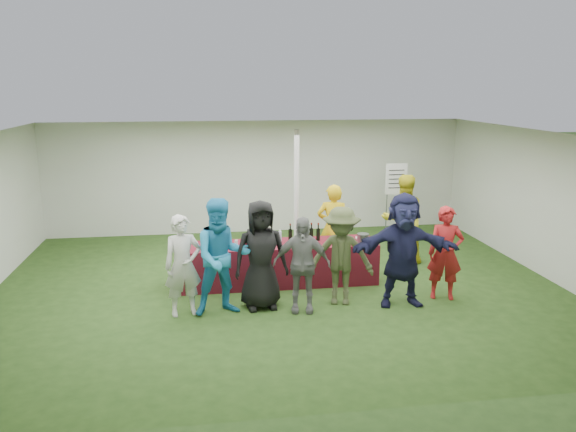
{
  "coord_description": "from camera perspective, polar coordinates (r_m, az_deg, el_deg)",
  "views": [
    {
      "loc": [
        -1.24,
        -9.38,
        3.53
      ],
      "look_at": [
        0.19,
        0.22,
        1.25
      ],
      "focal_mm": 35.0,
      "sensor_mm": 36.0,
      "label": 1
    }
  ],
  "objects": [
    {
      "name": "customer_2",
      "position": [
        8.97,
        -2.78,
        -3.97
      ],
      "size": [
        0.92,
        0.65,
        1.77
      ],
      "primitive_type": "imported",
      "rotation": [
        0.0,
        0.0,
        0.1
      ],
      "color": "black",
      "rests_on": "ground"
    },
    {
      "name": "staff_back",
      "position": [
        11.48,
        11.57,
        -0.29
      ],
      "size": [
        0.9,
        0.72,
        1.8
      ],
      "primitive_type": "imported",
      "rotation": [
        0.0,
        0.0,
        3.18
      ],
      "color": "gold",
      "rests_on": "ground"
    },
    {
      "name": "dump_bucket",
      "position": [
        10.14,
        7.62,
        -2.28
      ],
      "size": [
        0.21,
        0.21,
        0.18
      ],
      "primitive_type": "cylinder",
      "color": "slate",
      "rests_on": "serving_table"
    },
    {
      "name": "ground",
      "position": [
        10.1,
        -0.87,
        -7.24
      ],
      "size": [
        60.0,
        60.0,
        0.0
      ],
      "primitive_type": "plane",
      "color": "#284719",
      "rests_on": "ground"
    },
    {
      "name": "wine_bottles",
      "position": [
        10.24,
        1.75,
        -1.84
      ],
      "size": [
        0.58,
        0.14,
        0.32
      ],
      "color": "black",
      "rests_on": "serving_table"
    },
    {
      "name": "water_bottle",
      "position": [
        10.13,
        -0.84,
        -2.1
      ],
      "size": [
        0.07,
        0.07,
        0.23
      ],
      "color": "silver",
      "rests_on": "serving_table"
    },
    {
      "name": "customer_3",
      "position": [
        8.85,
        1.39,
        -4.94
      ],
      "size": [
        0.96,
        0.53,
        1.55
      ],
      "primitive_type": "imported",
      "rotation": [
        0.0,
        0.0,
        -0.18
      ],
      "color": "slate",
      "rests_on": "ground"
    },
    {
      "name": "customer_4",
      "position": [
        9.17,
        5.41,
        -4.07
      ],
      "size": [
        1.17,
        0.86,
        1.63
      ],
      "primitive_type": "imported",
      "rotation": [
        0.0,
        0.0,
        -0.26
      ],
      "color": "#3F4828",
      "rests_on": "ground"
    },
    {
      "name": "tent",
      "position": [
        10.94,
        0.87,
        1.72
      ],
      "size": [
        10.0,
        10.0,
        10.0
      ],
      "color": "white",
      "rests_on": "ground"
    },
    {
      "name": "customer_0",
      "position": [
        8.85,
        -10.62,
        -4.99
      ],
      "size": [
        0.66,
        0.51,
        1.6
      ],
      "primitive_type": "imported",
      "rotation": [
        0.0,
        0.0,
        0.24
      ],
      "color": "beige",
      "rests_on": "ground"
    },
    {
      "name": "wine_list_sign",
      "position": [
        12.95,
        10.91,
        3.13
      ],
      "size": [
        0.5,
        0.03,
        1.8
      ],
      "color": "slate",
      "rests_on": "ground"
    },
    {
      "name": "wine_glasses",
      "position": [
        9.72,
        -6.16,
        -2.81
      ],
      "size": [
        1.17,
        0.09,
        0.16
      ],
      "color": "silver",
      "rests_on": "serving_table"
    },
    {
      "name": "customer_5",
      "position": [
        9.24,
        11.6,
        -3.4
      ],
      "size": [
        1.76,
        0.66,
        1.87
      ],
      "primitive_type": "imported",
      "rotation": [
        0.0,
        0.0,
        -0.06
      ],
      "color": "#181A3A",
      "rests_on": "ground"
    },
    {
      "name": "serving_table",
      "position": [
        10.18,
        -1.12,
        -4.84
      ],
      "size": [
        3.6,
        0.8,
        0.75
      ],
      "primitive_type": "cube",
      "color": "maroon",
      "rests_on": "ground"
    },
    {
      "name": "staff_pourer",
      "position": [
        10.79,
        4.59,
        -1.21
      ],
      "size": [
        0.71,
        0.57,
        1.7
      ],
      "primitive_type": "imported",
      "rotation": [
        0.0,
        0.0,
        2.85
      ],
      "color": "gold",
      "rests_on": "ground"
    },
    {
      "name": "bar_towel",
      "position": [
        10.44,
        7.65,
        -2.27
      ],
      "size": [
        0.25,
        0.18,
        0.03
      ],
      "primitive_type": "cube",
      "color": "white",
      "rests_on": "serving_table"
    },
    {
      "name": "customer_6",
      "position": [
        9.73,
        15.7,
        -3.65
      ],
      "size": [
        0.66,
        0.53,
        1.58
      ],
      "primitive_type": "imported",
      "rotation": [
        0.0,
        0.0,
        -0.3
      ],
      "color": "#A41A1B",
      "rests_on": "ground"
    },
    {
      "name": "customer_1",
      "position": [
        8.77,
        -6.71,
        -4.16
      ],
      "size": [
        1.01,
        0.84,
        1.85
      ],
      "primitive_type": "imported",
      "rotation": [
        0.0,
        0.0,
        0.17
      ],
      "color": "#2185BB",
      "rests_on": "ground"
    }
  ]
}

